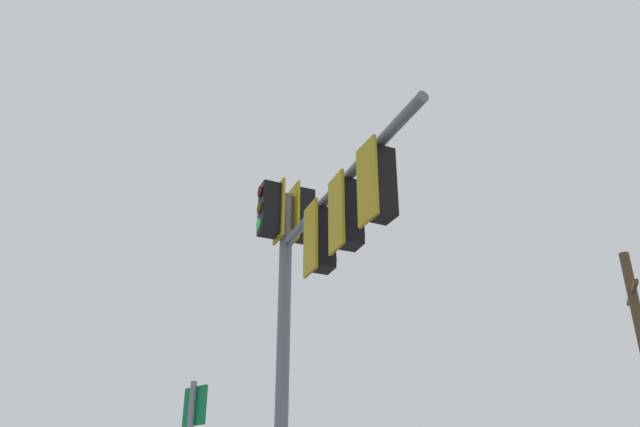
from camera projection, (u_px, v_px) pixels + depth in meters
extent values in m
cylinder|color=slate|center=(282.00, 395.00, 9.75)|extent=(0.20, 0.20, 6.54)
cylinder|color=slate|center=(341.00, 184.00, 9.08)|extent=(3.25, 2.95, 0.14)
cube|color=black|center=(304.00, 216.00, 11.18)|extent=(0.42, 0.42, 0.90)
cube|color=#B29319|center=(294.00, 214.00, 11.12)|extent=(0.35, 0.32, 1.04)
cylinder|color=#360503|center=(313.00, 202.00, 11.37)|extent=(0.17, 0.16, 0.20)
cylinder|color=#3C2703|center=(313.00, 218.00, 11.24)|extent=(0.17, 0.16, 0.20)
cylinder|color=green|center=(313.00, 234.00, 11.10)|extent=(0.17, 0.16, 0.20)
cube|color=black|center=(269.00, 209.00, 10.97)|extent=(0.42, 0.42, 0.90)
cube|color=#B29319|center=(279.00, 211.00, 11.03)|extent=(0.35, 0.32, 1.04)
cylinder|color=#360503|center=(260.00, 191.00, 11.04)|extent=(0.17, 0.16, 0.20)
cylinder|color=#3C2703|center=(260.00, 208.00, 10.91)|extent=(0.17, 0.16, 0.20)
cylinder|color=green|center=(259.00, 224.00, 10.77)|extent=(0.17, 0.16, 0.20)
cube|color=black|center=(322.00, 240.00, 9.38)|extent=(0.42, 0.42, 0.90)
cube|color=#B29319|center=(311.00, 238.00, 9.32)|extent=(0.35, 0.32, 1.04)
cylinder|color=#360503|center=(333.00, 222.00, 9.57)|extent=(0.17, 0.16, 0.20)
cylinder|color=#3C2703|center=(333.00, 242.00, 9.44)|extent=(0.17, 0.16, 0.20)
cylinder|color=green|center=(333.00, 262.00, 9.30)|extent=(0.17, 0.16, 0.20)
cube|color=black|center=(348.00, 214.00, 8.67)|extent=(0.42, 0.42, 0.90)
cube|color=#B29319|center=(336.00, 212.00, 8.61)|extent=(0.36, 0.32, 1.04)
cylinder|color=#360503|center=(360.00, 196.00, 8.86)|extent=(0.17, 0.15, 0.20)
cylinder|color=#3C2703|center=(360.00, 216.00, 8.72)|extent=(0.17, 0.15, 0.20)
cylinder|color=green|center=(361.00, 237.00, 8.59)|extent=(0.17, 0.15, 0.20)
cube|color=black|center=(380.00, 184.00, 7.96)|extent=(0.42, 0.42, 0.90)
cube|color=#B29319|center=(367.00, 181.00, 7.90)|extent=(0.34, 0.33, 1.04)
cylinder|color=#360503|center=(391.00, 165.00, 8.16)|extent=(0.16, 0.16, 0.20)
cylinder|color=#3C2703|center=(392.00, 187.00, 8.02)|extent=(0.16, 0.16, 0.20)
cylinder|color=green|center=(393.00, 209.00, 7.89)|extent=(0.16, 0.16, 0.20)
cube|color=#4C3823|center=(632.00, 293.00, 21.06)|extent=(2.23, 0.20, 0.12)
cube|color=#0C7238|center=(195.00, 406.00, 7.34)|extent=(0.15, 0.33, 0.42)
cube|color=white|center=(196.00, 406.00, 7.35)|extent=(0.11, 0.27, 0.36)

